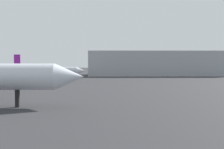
# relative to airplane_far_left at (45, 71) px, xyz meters

# --- Properties ---
(airplane_far_left) EXTENTS (30.48, 22.33, 9.12)m
(airplane_far_left) POSITION_rel_airplane_far_left_xyz_m (0.00, 0.00, 0.00)
(airplane_far_left) COLOR silver
(airplane_far_left) RESTS_ON ground_plane
(terminal_building) EXTENTS (63.64, 23.69, 11.07)m
(terminal_building) POSITION_rel_airplane_far_left_xyz_m (47.61, 21.69, 2.69)
(terminal_building) COLOR #999EA3
(terminal_building) RESTS_ON ground_plane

